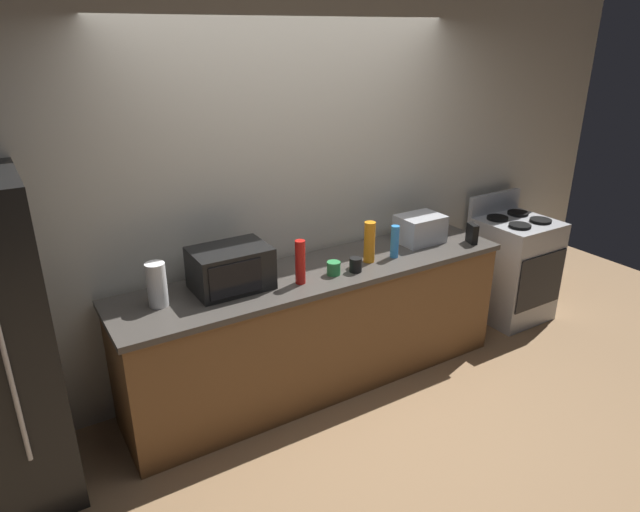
{
  "coord_description": "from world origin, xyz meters",
  "views": [
    {
      "loc": [
        -1.83,
        -2.57,
        2.42
      ],
      "look_at": [
        0.0,
        0.4,
        1.0
      ],
      "focal_mm": 31.37,
      "sensor_mm": 36.0,
      "label": 1
    }
  ],
  "objects_px": {
    "stove_range": "(512,268)",
    "mug_green": "(334,268)",
    "mug_black": "(356,265)",
    "microwave": "(231,268)",
    "bottle_dish_soap": "(369,242)",
    "cordless_phone": "(472,233)",
    "toaster_oven": "(420,229)",
    "bottle_spray_cleaner": "(395,242)",
    "bottle_hot_sauce": "(300,262)",
    "paper_towel_roll": "(157,285)"
  },
  "relations": [
    {
      "from": "mug_black",
      "to": "bottle_hot_sauce",
      "type": "bearing_deg",
      "value": 175.17
    },
    {
      "from": "stove_range",
      "to": "toaster_oven",
      "type": "relative_size",
      "value": 3.18
    },
    {
      "from": "cordless_phone",
      "to": "bottle_dish_soap",
      "type": "distance_m",
      "value": 0.9
    },
    {
      "from": "bottle_dish_soap",
      "to": "bottle_hot_sauce",
      "type": "bearing_deg",
      "value": -174.15
    },
    {
      "from": "stove_range",
      "to": "bottle_spray_cleaner",
      "type": "distance_m",
      "value": 1.53
    },
    {
      "from": "bottle_hot_sauce",
      "to": "mug_green",
      "type": "distance_m",
      "value": 0.27
    },
    {
      "from": "microwave",
      "to": "mug_green",
      "type": "relative_size",
      "value": 5.26
    },
    {
      "from": "microwave",
      "to": "mug_black",
      "type": "height_order",
      "value": "microwave"
    },
    {
      "from": "toaster_oven",
      "to": "bottle_dish_soap",
      "type": "height_order",
      "value": "bottle_dish_soap"
    },
    {
      "from": "toaster_oven",
      "to": "bottle_dish_soap",
      "type": "bearing_deg",
      "value": -168.28
    },
    {
      "from": "bottle_hot_sauce",
      "to": "mug_black",
      "type": "xyz_separation_m",
      "value": [
        0.41,
        -0.03,
        -0.1
      ]
    },
    {
      "from": "toaster_oven",
      "to": "mug_black",
      "type": "xyz_separation_m",
      "value": [
        -0.75,
        -0.21,
        -0.06
      ]
    },
    {
      "from": "mug_black",
      "to": "stove_range",
      "type": "bearing_deg",
      "value": 4.8
    },
    {
      "from": "cordless_phone",
      "to": "bottle_spray_cleaner",
      "type": "relative_size",
      "value": 0.63
    },
    {
      "from": "toaster_oven",
      "to": "bottle_spray_cleaner",
      "type": "bearing_deg",
      "value": -158.11
    },
    {
      "from": "bottle_dish_soap",
      "to": "bottle_hot_sauce",
      "type": "relative_size",
      "value": 1.0
    },
    {
      "from": "bottle_dish_soap",
      "to": "cordless_phone",
      "type": "bearing_deg",
      "value": -7.16
    },
    {
      "from": "mug_green",
      "to": "cordless_phone",
      "type": "bearing_deg",
      "value": -2.44
    },
    {
      "from": "paper_towel_roll",
      "to": "mug_black",
      "type": "bearing_deg",
      "value": -8.98
    },
    {
      "from": "paper_towel_roll",
      "to": "bottle_hot_sauce",
      "type": "distance_m",
      "value": 0.89
    },
    {
      "from": "toaster_oven",
      "to": "mug_green",
      "type": "distance_m",
      "value": 0.92
    },
    {
      "from": "bottle_spray_cleaner",
      "to": "toaster_oven",
      "type": "bearing_deg",
      "value": 21.89
    },
    {
      "from": "stove_range",
      "to": "mug_green",
      "type": "distance_m",
      "value": 2.03
    },
    {
      "from": "microwave",
      "to": "mug_green",
      "type": "distance_m",
      "value": 0.69
    },
    {
      "from": "toaster_oven",
      "to": "bottle_dish_soap",
      "type": "xyz_separation_m",
      "value": [
        -0.56,
        -0.12,
        0.04
      ]
    },
    {
      "from": "microwave",
      "to": "bottle_dish_soap",
      "type": "distance_m",
      "value": 1.0
    },
    {
      "from": "paper_towel_roll",
      "to": "cordless_phone",
      "type": "xyz_separation_m",
      "value": [
        2.35,
        -0.22,
        -0.06
      ]
    },
    {
      "from": "toaster_oven",
      "to": "mug_black",
      "type": "relative_size",
      "value": 3.47
    },
    {
      "from": "toaster_oven",
      "to": "paper_towel_roll",
      "type": "relative_size",
      "value": 1.26
    },
    {
      "from": "microwave",
      "to": "bottle_hot_sauce",
      "type": "distance_m",
      "value": 0.44
    },
    {
      "from": "bottle_spray_cleaner",
      "to": "bottle_dish_soap",
      "type": "bearing_deg",
      "value": 172.06
    },
    {
      "from": "bottle_hot_sauce",
      "to": "mug_black",
      "type": "bearing_deg",
      "value": -4.83
    },
    {
      "from": "paper_towel_roll",
      "to": "bottle_spray_cleaner",
      "type": "xyz_separation_m",
      "value": [
        1.66,
        -0.14,
        -0.02
      ]
    },
    {
      "from": "stove_range",
      "to": "bottle_hot_sauce",
      "type": "bearing_deg",
      "value": -176.97
    },
    {
      "from": "toaster_oven",
      "to": "mug_black",
      "type": "bearing_deg",
      "value": -164.12
    },
    {
      "from": "microwave",
      "to": "bottle_hot_sauce",
      "type": "bearing_deg",
      "value": -22.11
    },
    {
      "from": "mug_black",
      "to": "bottle_dish_soap",
      "type": "bearing_deg",
      "value": 27.66
    },
    {
      "from": "stove_range",
      "to": "mug_green",
      "type": "height_order",
      "value": "stove_range"
    },
    {
      "from": "bottle_hot_sauce",
      "to": "mug_green",
      "type": "xyz_separation_m",
      "value": [
        0.26,
        0.0,
        -0.1
      ]
    },
    {
      "from": "stove_range",
      "to": "microwave",
      "type": "bearing_deg",
      "value": 178.95
    },
    {
      "from": "toaster_oven",
      "to": "bottle_hot_sauce",
      "type": "bearing_deg",
      "value": -171.25
    },
    {
      "from": "cordless_phone",
      "to": "mug_green",
      "type": "bearing_deg",
      "value": -164.07
    },
    {
      "from": "toaster_oven",
      "to": "bottle_spray_cleaner",
      "type": "xyz_separation_m",
      "value": [
        -0.36,
        -0.15,
        0.01
      ]
    },
    {
      "from": "bottle_hot_sauce",
      "to": "mug_green",
      "type": "relative_size",
      "value": 3.2
    },
    {
      "from": "stove_range",
      "to": "bottle_hot_sauce",
      "type": "xyz_separation_m",
      "value": [
        -2.22,
        -0.12,
        0.58
      ]
    },
    {
      "from": "microwave",
      "to": "bottle_dish_soap",
      "type": "xyz_separation_m",
      "value": [
        1.0,
        -0.1,
        0.01
      ]
    },
    {
      "from": "cordless_phone",
      "to": "mug_black",
      "type": "xyz_separation_m",
      "value": [
        -1.07,
        0.02,
        -0.03
      ]
    },
    {
      "from": "paper_towel_roll",
      "to": "stove_range",
      "type": "bearing_deg",
      "value": -0.93
    },
    {
      "from": "mug_green",
      "to": "mug_black",
      "type": "xyz_separation_m",
      "value": [
        0.15,
        -0.04,
        0.0
      ]
    },
    {
      "from": "bottle_hot_sauce",
      "to": "paper_towel_roll",
      "type": "bearing_deg",
      "value": 169.11
    }
  ]
}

